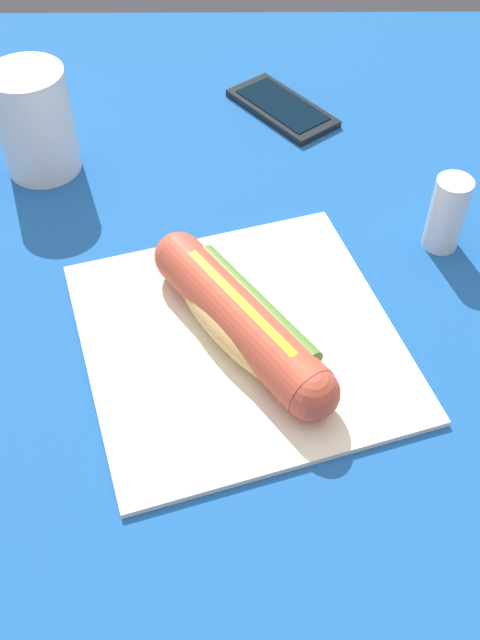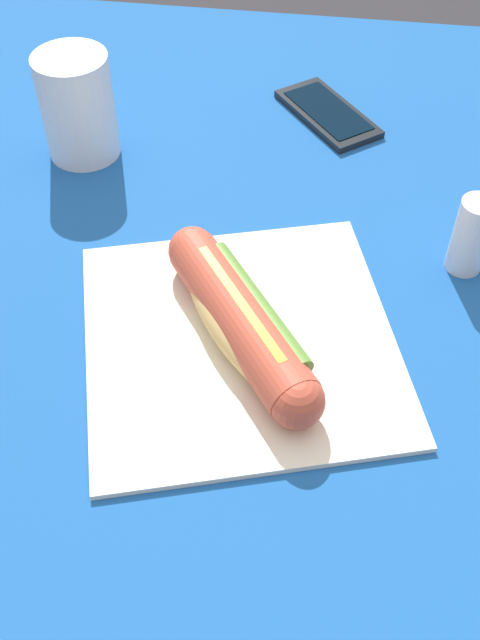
{
  "view_description": "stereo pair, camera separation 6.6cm",
  "coord_description": "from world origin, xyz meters",
  "px_view_note": "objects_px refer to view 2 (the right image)",
  "views": [
    {
      "loc": [
        0.51,
        0.02,
        1.26
      ],
      "look_at": [
        0.07,
        0.03,
        0.77
      ],
      "focal_mm": 42.11,
      "sensor_mm": 36.0,
      "label": 1
    },
    {
      "loc": [
        0.5,
        0.09,
        1.26
      ],
      "look_at": [
        0.07,
        0.03,
        0.77
      ],
      "focal_mm": 42.11,
      "sensor_mm": 36.0,
      "label": 2
    }
  ],
  "objects_px": {
    "hot_dog": "(241,320)",
    "cell_phone": "(328,113)",
    "drinking_cup": "(78,106)",
    "salt_shaker": "(471,236)"
  },
  "relations": [
    {
      "from": "hot_dog",
      "to": "cell_phone",
      "type": "distance_m",
      "value": 0.38
    },
    {
      "from": "drinking_cup",
      "to": "salt_shaker",
      "type": "relative_size",
      "value": 1.48
    },
    {
      "from": "drinking_cup",
      "to": "salt_shaker",
      "type": "height_order",
      "value": "drinking_cup"
    },
    {
      "from": "hot_dog",
      "to": "salt_shaker",
      "type": "relative_size",
      "value": 2.58
    },
    {
      "from": "hot_dog",
      "to": "drinking_cup",
      "type": "relative_size",
      "value": 1.74
    },
    {
      "from": "cell_phone",
      "to": "drinking_cup",
      "type": "distance_m",
      "value": 0.3
    },
    {
      "from": "salt_shaker",
      "to": "drinking_cup",
      "type": "bearing_deg",
      "value": -107.22
    },
    {
      "from": "drinking_cup",
      "to": "salt_shaker",
      "type": "distance_m",
      "value": 0.44
    },
    {
      "from": "hot_dog",
      "to": "salt_shaker",
      "type": "xyz_separation_m",
      "value": [
        -0.13,
        0.2,
        0.01
      ]
    },
    {
      "from": "salt_shaker",
      "to": "hot_dog",
      "type": "bearing_deg",
      "value": -57.74
    }
  ]
}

